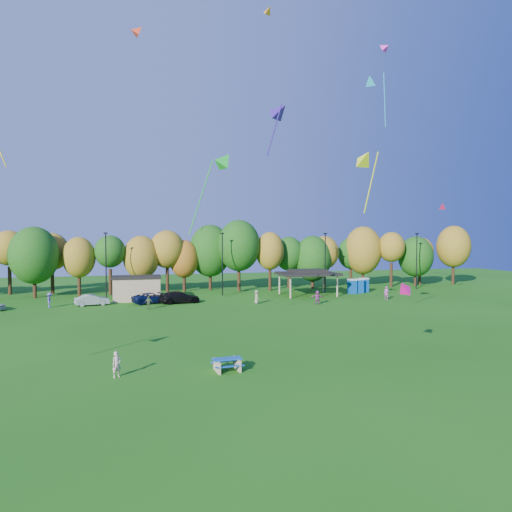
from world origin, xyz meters
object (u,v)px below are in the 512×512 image
object	(u,v)px
picnic_table	(227,364)
car_c	(152,298)
car_b	(92,300)
car_d	(179,297)
kite_flyer	(117,364)
porta_potties	(358,286)

from	to	relation	value
picnic_table	car_c	world-z (taller)	car_c
car_b	car_d	bearing A→B (deg)	-106.81
car_b	car_c	distance (m)	7.17
car_c	car_d	distance (m)	3.52
car_c	car_d	xyz separation A→B (m)	(3.43, -0.77, 0.08)
picnic_table	kite_flyer	world-z (taller)	kite_flyer
picnic_table	kite_flyer	distance (m)	6.72
picnic_table	car_d	size ratio (longest dim) A/B	0.37
porta_potties	kite_flyer	world-z (taller)	porta_potties
picnic_table	porta_potties	bearing A→B (deg)	47.11
porta_potties	car_d	distance (m)	27.57
car_c	porta_potties	bearing A→B (deg)	-100.69
porta_potties	car_c	world-z (taller)	porta_potties
car_b	picnic_table	bearing A→B (deg)	-173.79
car_b	porta_potties	bearing A→B (deg)	-98.00
kite_flyer	car_c	size ratio (longest dim) A/B	0.32
car_d	picnic_table	bearing A→B (deg)	171.61
kite_flyer	car_b	distance (m)	31.21
kite_flyer	car_d	bearing A→B (deg)	46.62
porta_potties	picnic_table	bearing A→B (deg)	-128.06
car_c	kite_flyer	bearing A→B (deg)	157.78
porta_potties	picnic_table	size ratio (longest dim) A/B	1.91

